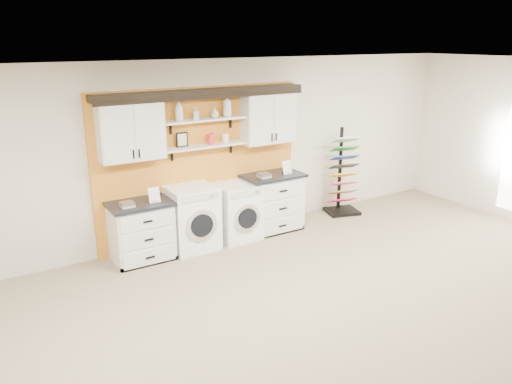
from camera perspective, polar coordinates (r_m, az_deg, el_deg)
floor at (r=5.34m, az=14.02°, el=-18.83°), size 10.00×10.00×0.00m
ceiling at (r=4.36m, az=16.73°, el=12.58°), size 10.00×10.00×0.00m
wall_back at (r=7.81m, az=-6.46°, el=4.58°), size 10.00×0.00×10.00m
accent_panel at (r=7.83m, az=-6.31°, el=3.10°), size 3.40×0.07×2.40m
upper_cabinet_left at (r=7.13m, az=-14.15°, el=6.88°), size 0.90×0.35×0.84m
upper_cabinet_right at (r=8.09m, az=1.38°, el=8.58°), size 0.90×0.35×0.84m
shelf_lower at (r=7.61m, az=-5.85°, el=5.26°), size 1.32×0.28×0.03m
shelf_upper at (r=7.54m, az=-5.94°, el=8.23°), size 1.32×0.28×0.03m
crown_molding at (r=7.50m, az=-6.08°, el=11.25°), size 3.30×0.41×0.13m
picture_frame at (r=7.49m, az=-8.46°, el=5.94°), size 0.18×0.02×0.22m
canister_red at (r=7.63m, az=-5.19°, el=6.04°), size 0.11×0.11×0.16m
canister_cream at (r=7.75m, az=-3.53°, el=6.17°), size 0.10×0.10×0.14m
base_cabinet_left at (r=7.38m, az=-12.96°, el=-4.38°), size 0.89×0.66×0.87m
base_cabinet_right at (r=8.29m, az=1.89°, el=-1.17°), size 0.98×0.66×0.96m
washer at (r=7.62m, az=-7.33°, el=-2.93°), size 0.70×0.71×0.98m
dryer at (r=7.96m, az=-2.24°, el=-2.19°), size 0.65×0.71×0.90m
sample_rack at (r=9.22m, az=9.86°, el=0.68°), size 0.68×0.61×1.57m
soap_bottle_a at (r=7.35m, az=-8.79°, el=9.20°), size 0.14×0.14×0.30m
soap_bottle_b at (r=7.47m, az=-6.84°, el=8.91°), size 0.11×0.11×0.17m
soap_bottle_c at (r=7.60m, az=-4.74°, el=9.03°), size 0.13×0.13×0.15m
soap_bottle_d at (r=7.69m, az=-3.33°, el=9.87°), size 0.18×0.18×0.34m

